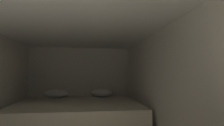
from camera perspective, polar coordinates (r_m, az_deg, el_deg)
The scene contains 4 objects.
wall_back at distance 4.62m, azimuth -9.76°, elevation -7.85°, with size 2.48×0.05×1.99m, color silver.
wall_right at distance 2.50m, azimuth 17.67°, elevation -11.58°, with size 0.05×4.67×1.99m, color silver.
ceiling_slab at distance 2.34m, azimuth -11.65°, elevation 13.01°, with size 2.48×4.67×0.05m, color white.
bed at distance 3.71m, azimuth -10.45°, elevation -17.93°, with size 2.26×1.90×1.02m.
Camera 1 is at (0.16, -0.69, 1.36)m, focal length 29.97 mm.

